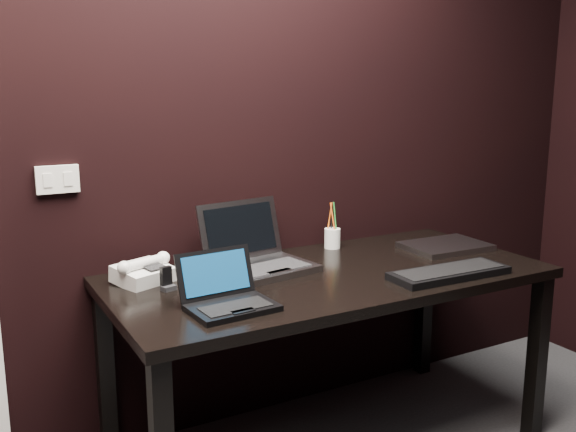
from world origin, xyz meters
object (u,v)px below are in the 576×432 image
ext_keyboard (449,273)px  mobile_phone (167,281)px  desk (329,291)px  desk_phone (143,272)px  netbook (227,297)px  closed_laptop (445,246)px  silver_laptop (258,258)px  pen_cup (332,237)px

ext_keyboard → mobile_phone: (-0.99, 0.36, 0.02)m
desk → desk_phone: desk_phone is taller
netbook → ext_keyboard: netbook is taller
mobile_phone → netbook: bearing=-67.5°
desk → ext_keyboard: (0.37, -0.27, 0.09)m
netbook → closed_laptop: 1.18m
desk → silver_laptop: 0.31m
desk → mobile_phone: (-0.62, 0.10, 0.11)m
netbook → silver_laptop: 0.44m
desk → ext_keyboard: bearing=-36.2°
netbook → mobile_phone: size_ratio=3.41×
closed_laptop → ext_keyboard: bearing=-130.6°
desk_phone → pen_cup: pen_cup is taller
desk → netbook: (-0.51, -0.18, 0.11)m
ext_keyboard → closed_laptop: size_ratio=1.32×
mobile_phone → pen_cup: 0.86m
silver_laptop → pen_cup: bearing=18.3°
ext_keyboard → pen_cup: bearing=105.0°
silver_laptop → desk_phone: (-0.44, 0.05, -0.01)m
mobile_phone → desk: bearing=-8.7°
silver_laptop → mobile_phone: bearing=-170.2°
silver_laptop → closed_laptop: bearing=-7.1°
silver_laptop → desk_phone: 0.45m
mobile_phone → ext_keyboard: bearing=-20.2°
desk → closed_laptop: bearing=4.8°
desk_phone → closed_laptop: bearing=-7.1°
netbook → pen_cup: bearing=34.1°
netbook → closed_laptop: netbook is taller
silver_laptop → desk_phone: bearing=172.9°
pen_cup → mobile_phone: bearing=-165.6°
desk → closed_laptop: size_ratio=4.64×
closed_laptop → netbook: bearing=-168.6°
ext_keyboard → desk_phone: size_ratio=2.07×
desk → mobile_phone: size_ratio=20.17×
silver_laptop → desk_phone: silver_laptop is taller
desk → ext_keyboard: 0.46m
silver_laptop → pen_cup: size_ratio=2.02×
closed_laptop → desk: bearing=-175.2°
pen_cup → ext_keyboard: bearing=-75.0°
silver_laptop → desk: bearing=-35.5°
desk_phone → pen_cup: (0.88, 0.09, 0.01)m
desk → closed_laptop: 0.65m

